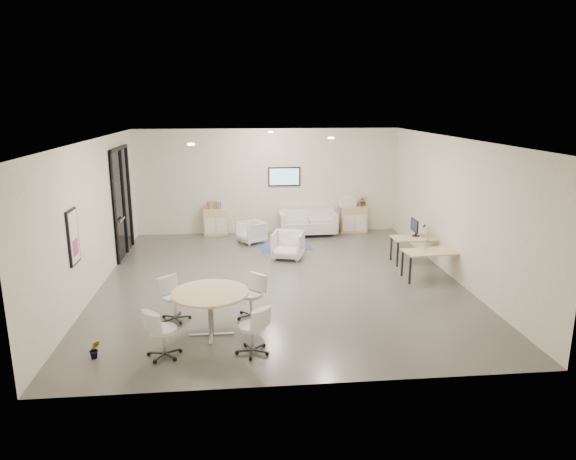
# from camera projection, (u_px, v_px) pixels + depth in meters

# --- Properties ---
(room_shell) EXTENTS (9.60, 10.60, 4.80)m
(room_shell) POSITION_uv_depth(u_px,v_px,m) (280.00, 212.00, 11.37)
(room_shell) COLOR #54514D
(room_shell) RESTS_ON ground
(glass_door) EXTENTS (0.09, 1.90, 2.85)m
(glass_door) POSITION_uv_depth(u_px,v_px,m) (122.00, 199.00, 13.44)
(glass_door) COLOR black
(glass_door) RESTS_ON room_shell
(artwork) EXTENTS (0.05, 0.54, 1.04)m
(artwork) POSITION_uv_depth(u_px,v_px,m) (73.00, 237.00, 9.46)
(artwork) COLOR black
(artwork) RESTS_ON room_shell
(wall_tv) EXTENTS (0.98, 0.06, 0.58)m
(wall_tv) POSITION_uv_depth(u_px,v_px,m) (284.00, 177.00, 15.69)
(wall_tv) COLOR black
(wall_tv) RESTS_ON room_shell
(ceiling_spots) EXTENTS (3.14, 4.14, 0.03)m
(ceiling_spots) POSITION_uv_depth(u_px,v_px,m) (268.00, 137.00, 11.77)
(ceiling_spots) COLOR #FFEAC6
(ceiling_spots) RESTS_ON room_shell
(sideboard_left) EXTENTS (0.73, 0.38, 0.82)m
(sideboard_left) POSITION_uv_depth(u_px,v_px,m) (216.00, 222.00, 15.64)
(sideboard_left) COLOR tan
(sideboard_left) RESTS_ON room_shell
(sideboard_right) EXTENTS (0.82, 0.40, 0.82)m
(sideboard_right) POSITION_uv_depth(u_px,v_px,m) (354.00, 219.00, 16.04)
(sideboard_right) COLOR tan
(sideboard_right) RESTS_ON room_shell
(books) EXTENTS (0.43, 0.14, 0.22)m
(books) POSITION_uv_depth(u_px,v_px,m) (214.00, 205.00, 15.52)
(books) COLOR red
(books) RESTS_ON sideboard_left
(printer) EXTENTS (0.51, 0.43, 0.35)m
(printer) POSITION_uv_depth(u_px,v_px,m) (347.00, 201.00, 15.88)
(printer) COLOR white
(printer) RESTS_ON sideboard_right
(loveseat) EXTENTS (1.75, 0.92, 0.65)m
(loveseat) POSITION_uv_depth(u_px,v_px,m) (307.00, 224.00, 15.71)
(loveseat) COLOR silver
(loveseat) RESTS_ON room_shell
(blue_rug) EXTENTS (1.58, 1.19, 0.01)m
(blue_rug) POSITION_uv_depth(u_px,v_px,m) (285.00, 247.00, 14.47)
(blue_rug) COLOR #324B9A
(blue_rug) RESTS_ON room_shell
(armchair_left) EXTENTS (0.89, 0.90, 0.69)m
(armchair_left) POSITION_uv_depth(u_px,v_px,m) (251.00, 231.00, 14.82)
(armchair_left) COLOR silver
(armchair_left) RESTS_ON room_shell
(armchair_right) EXTENTS (0.94, 0.91, 0.79)m
(armchair_right) POSITION_uv_depth(u_px,v_px,m) (288.00, 244.00, 13.31)
(armchair_right) COLOR silver
(armchair_right) RESTS_ON room_shell
(desk_rear) EXTENTS (1.29, 0.68, 0.66)m
(desk_rear) POSITION_uv_depth(u_px,v_px,m) (418.00, 240.00, 12.90)
(desk_rear) COLOR tan
(desk_rear) RESTS_ON room_shell
(desk_front) EXTENTS (1.35, 0.77, 0.67)m
(desk_front) POSITION_uv_depth(u_px,v_px,m) (432.00, 254.00, 11.70)
(desk_front) COLOR tan
(desk_front) RESTS_ON room_shell
(monitor) EXTENTS (0.20, 0.50, 0.44)m
(monitor) POSITION_uv_depth(u_px,v_px,m) (415.00, 227.00, 12.96)
(monitor) COLOR black
(monitor) RESTS_ON desk_rear
(round_table) EXTENTS (1.33, 1.33, 0.81)m
(round_table) POSITION_uv_depth(u_px,v_px,m) (210.00, 296.00, 8.81)
(round_table) COLOR tan
(round_table) RESTS_ON room_shell
(meeting_chairs) EXTENTS (2.25, 2.25, 0.82)m
(meeting_chairs) POSITION_uv_depth(u_px,v_px,m) (211.00, 313.00, 8.88)
(meeting_chairs) COLOR white
(meeting_chairs) RESTS_ON room_shell
(plant_cabinet) EXTENTS (0.32, 0.34, 0.24)m
(plant_cabinet) POSITION_uv_depth(u_px,v_px,m) (363.00, 202.00, 15.96)
(plant_cabinet) COLOR #3F7F3F
(plant_cabinet) RESTS_ON sideboard_right
(plant_floor) EXTENTS (0.24, 0.34, 0.13)m
(plant_floor) POSITION_uv_depth(u_px,v_px,m) (95.00, 354.00, 8.16)
(plant_floor) COLOR #3F7F3F
(plant_floor) RESTS_ON room_shell
(cup) EXTENTS (0.13, 0.12, 0.11)m
(cup) POSITION_uv_depth(u_px,v_px,m) (425.00, 247.00, 11.83)
(cup) COLOR white
(cup) RESTS_ON desk_front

